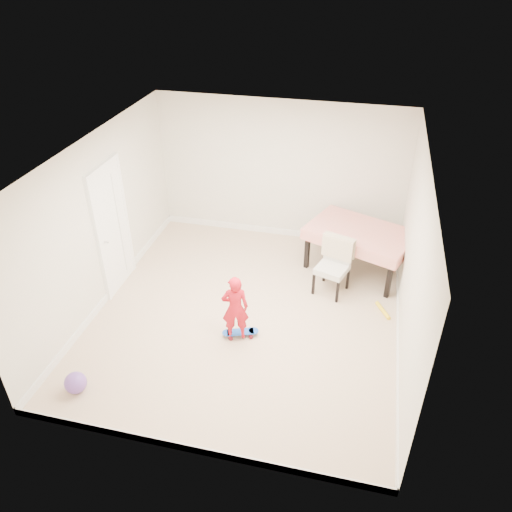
% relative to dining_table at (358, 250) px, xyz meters
% --- Properties ---
extents(ground, '(5.00, 5.00, 0.00)m').
position_rel_dining_table_xyz_m(ground, '(-1.54, -1.62, -0.39)').
color(ground, tan).
rests_on(ground, ground).
extents(ceiling, '(4.50, 5.00, 0.04)m').
position_rel_dining_table_xyz_m(ceiling, '(-1.54, -1.62, 2.19)').
color(ceiling, silver).
rests_on(ceiling, wall_back).
extents(wall_back, '(4.50, 0.04, 2.60)m').
position_rel_dining_table_xyz_m(wall_back, '(-1.54, 0.86, 0.91)').
color(wall_back, beige).
rests_on(wall_back, ground).
extents(wall_front, '(4.50, 0.04, 2.60)m').
position_rel_dining_table_xyz_m(wall_front, '(-1.54, -4.10, 0.91)').
color(wall_front, beige).
rests_on(wall_front, ground).
extents(wall_left, '(0.04, 5.00, 2.60)m').
position_rel_dining_table_xyz_m(wall_left, '(-3.77, -1.62, 0.91)').
color(wall_left, beige).
rests_on(wall_left, ground).
extents(wall_right, '(0.04, 5.00, 2.60)m').
position_rel_dining_table_xyz_m(wall_right, '(0.69, -1.62, 0.91)').
color(wall_right, beige).
rests_on(wall_right, ground).
extents(door, '(0.11, 0.94, 2.11)m').
position_rel_dining_table_xyz_m(door, '(-3.76, -1.32, 0.63)').
color(door, white).
rests_on(door, ground).
extents(baseboard_back, '(4.50, 0.02, 0.12)m').
position_rel_dining_table_xyz_m(baseboard_back, '(-1.54, 0.87, -0.33)').
color(baseboard_back, white).
rests_on(baseboard_back, ground).
extents(baseboard_front, '(4.50, 0.02, 0.12)m').
position_rel_dining_table_xyz_m(baseboard_front, '(-1.54, -4.11, -0.33)').
color(baseboard_front, white).
rests_on(baseboard_front, ground).
extents(baseboard_left, '(0.02, 5.00, 0.12)m').
position_rel_dining_table_xyz_m(baseboard_left, '(-3.78, -1.62, -0.33)').
color(baseboard_left, white).
rests_on(baseboard_left, ground).
extents(baseboard_right, '(0.02, 5.00, 0.12)m').
position_rel_dining_table_xyz_m(baseboard_right, '(0.70, -1.62, -0.33)').
color(baseboard_right, white).
rests_on(baseboard_right, ground).
extents(dining_table, '(1.94, 1.59, 0.79)m').
position_rel_dining_table_xyz_m(dining_table, '(0.00, 0.00, 0.00)').
color(dining_table, '#B42009').
rests_on(dining_table, ground).
extents(dining_chair, '(0.67, 0.72, 0.94)m').
position_rel_dining_table_xyz_m(dining_chair, '(-0.36, -0.73, 0.08)').
color(dining_chair, silver).
rests_on(dining_chair, ground).
extents(skateboard, '(0.56, 0.36, 0.08)m').
position_rel_dining_table_xyz_m(skateboard, '(-1.51, -2.11, -0.35)').
color(skateboard, blue).
rests_on(skateboard, ground).
extents(child, '(0.43, 0.35, 1.03)m').
position_rel_dining_table_xyz_m(child, '(-1.56, -2.17, 0.12)').
color(child, red).
rests_on(child, ground).
extents(balloon, '(0.28, 0.28, 0.28)m').
position_rel_dining_table_xyz_m(balloon, '(-3.27, -3.59, -0.25)').
color(balloon, '#6F47AB').
rests_on(balloon, ground).
extents(foam_toy, '(0.24, 0.38, 0.06)m').
position_rel_dining_table_xyz_m(foam_toy, '(0.49, -1.08, -0.36)').
color(foam_toy, yellow).
rests_on(foam_toy, ground).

